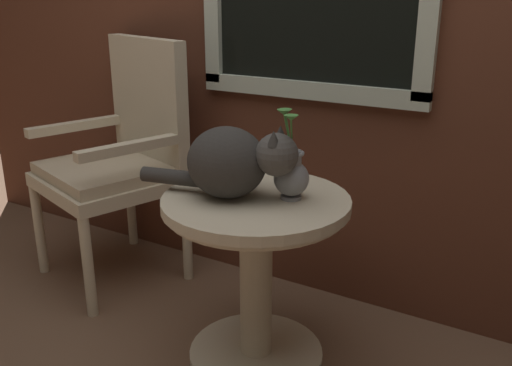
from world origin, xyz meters
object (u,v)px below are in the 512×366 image
at_px(cat, 232,162).
at_px(pewter_vase_with_ivy, 291,173).
at_px(wicker_side_table, 256,250).
at_px(wicker_chair, 122,152).

distance_m(cat, pewter_vase_with_ivy, 0.19).
distance_m(wicker_side_table, cat, 0.32).
distance_m(wicker_chair, cat, 0.87).
xyz_separation_m(cat, pewter_vase_with_ivy, (0.17, 0.08, -0.03)).
xyz_separation_m(wicker_side_table, cat, (-0.07, -0.04, 0.32)).
bearing_deg(wicker_chair, cat, -21.59).
bearing_deg(pewter_vase_with_ivy, wicker_side_table, -154.82).
bearing_deg(wicker_chair, wicker_side_table, -17.88).
bearing_deg(cat, wicker_side_table, 28.34).
bearing_deg(cat, pewter_vase_with_ivy, 26.45).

